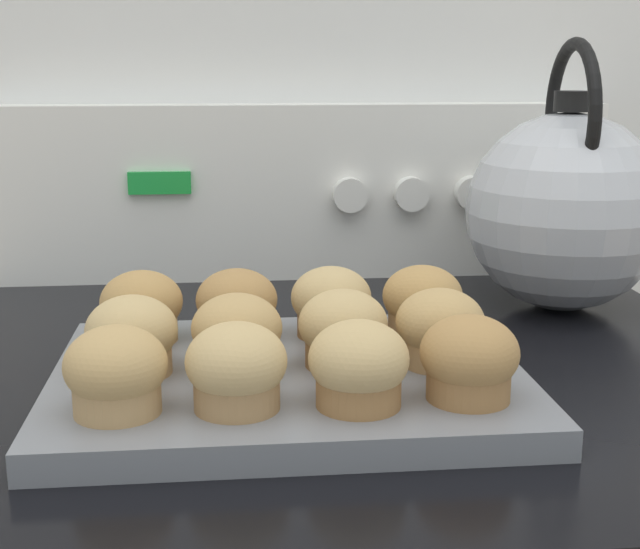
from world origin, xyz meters
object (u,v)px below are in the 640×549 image
Objects in this scene: muffin_r1_c0 at (132,337)px; muffin_r1_c1 at (237,335)px; muffin_r2_c0 at (142,308)px; muffin_r2_c3 at (422,302)px; muffin_r0_c1 at (236,369)px; muffin_pan at (289,382)px; muffin_r0_c2 at (355,366)px; muffin_r0_c0 at (116,373)px; muffin_r1_c2 at (339,330)px; tea_kettle at (565,208)px; muffin_r2_c2 at (330,303)px; muffin_r0_c3 at (469,360)px; muffin_r1_c3 at (440,329)px; muffin_r2_c1 at (237,306)px.

muffin_r1_c0 is 0.08m from muffin_r1_c1.
muffin_r1_c1 is 1.00× the size of muffin_r2_c0.
muffin_r2_c3 is at bearing 26.47° from muffin_r1_c1.
muffin_r1_c1 is at bearing 89.04° from muffin_r0_c1.
muffin_pan is 5.20× the size of muffin_r2_c3.
muffin_r0_c2 is 0.17m from muffin_r1_c0.
muffin_r0_c0 is 0.16m from muffin_r2_c0.
muffin_r0_c1 is 1.00× the size of muffin_r1_c0.
muffin_r2_c0 is (-0.08, 0.08, 0.00)m from muffin_r1_c1.
muffin_r0_c2 is at bearing -89.75° from muffin_r1_c2.
muffin_r0_c2 is 1.00× the size of muffin_r1_c2.
muffin_r2_c0 is at bearing 115.63° from muffin_r0_c1.
muffin_r2_c0 is (0.00, 0.16, 0.00)m from muffin_r0_c0.
muffin_r2_c0 is at bearing 133.69° from muffin_r0_c2.
tea_kettle is at bearing 19.07° from muffin_r2_c0.
muffin_r2_c0 and muffin_r2_c3 have the same top height.
muffin_r2_c2 is at bearing 45.91° from muffin_r1_c1.
muffin_r0_c3 is 0.07m from muffin_r1_c3.
muffin_r1_c0 is at bearing 179.23° from muffin_r1_c3.
muffin_r1_c0 is 1.00× the size of muffin_r1_c3.
muffin_r2_c2 is (-0.07, 0.08, 0.00)m from muffin_r1_c3.
muffin_r1_c2 is at bearing -139.34° from tea_kettle.
muffin_r2_c3 is (0.08, -0.00, 0.00)m from muffin_r2_c2.
muffin_r0_c3 and muffin_r1_c0 have the same top height.
tea_kettle reaches higher than muffin_r2_c0.
muffin_r1_c3 is 1.00× the size of muffin_r2_c3.
muffin_r0_c3 is at bearing -25.26° from muffin_r1_c1.
tea_kettle is at bearing 39.68° from muffin_r2_c3.
muffin_r1_c2 is at bearing 0.59° from muffin_r1_c0.
muffin_r1_c3 is 0.11m from muffin_r2_c2.
muffin_r0_c3 is at bearing -63.63° from muffin_r2_c2.
muffin_pan is 0.12m from muffin_r1_c0.
muffin_r1_c0 is (-0.08, 0.08, 0.00)m from muffin_r0_c1.
muffin_r1_c0 is 1.00× the size of muffin_r2_c0.
muffin_r2_c2 is (0.16, -0.00, 0.00)m from muffin_r2_c0.
muffin_r0_c1 is at bearing -64.37° from muffin_r2_c0.
muffin_r0_c3 is at bearing -90.24° from muffin_r2_c3.
muffin_r1_c2 is 0.34m from tea_kettle.
muffin_r0_c2 is at bearing -176.63° from muffin_r0_c3.
muffin_r2_c2 is 0.08m from muffin_r2_c3.
muffin_r1_c2 is 0.11m from muffin_r2_c3.
muffin_r2_c1 is 0.37m from tea_kettle.
tea_kettle is (0.41, 0.14, 0.05)m from muffin_r2_c0.
muffin_r0_c3 is 0.28m from muffin_r2_c0.
muffin_pan is 5.20× the size of muffin_r2_c2.
muffin_r2_c3 is at bearing 62.95° from muffin_r0_c2.
muffin_r1_c2 is 1.00× the size of muffin_r2_c1.
muffin_r1_c1 and muffin_r2_c0 have the same top height.
muffin_pan is 0.10m from muffin_r2_c2.
muffin_r1_c2 is at bearing -27.18° from muffin_r2_c0.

